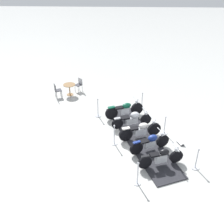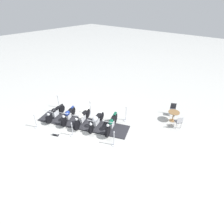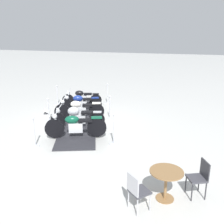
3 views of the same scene
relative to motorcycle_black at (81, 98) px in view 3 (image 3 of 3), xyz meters
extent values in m
plane|color=silver|center=(1.97, 0.82, -0.49)|extent=(80.00, 80.00, 0.00)
cube|color=#28282D|center=(1.97, 0.82, -0.46)|extent=(6.55, 3.71, 0.05)
cylinder|color=black|center=(0.21, -0.66, -0.13)|extent=(0.28, 0.62, 0.61)
cylinder|color=black|center=(-0.23, 0.74, -0.13)|extent=(0.28, 0.62, 0.61)
cube|color=silver|center=(-0.01, 0.04, -0.07)|extent=(0.33, 0.54, 0.39)
ellipsoid|color=black|center=(0.03, -0.08, 0.24)|extent=(0.40, 0.51, 0.28)
cube|color=black|center=(-0.11, 0.34, 0.20)|extent=(0.37, 0.46, 0.08)
cube|color=black|center=(-0.23, 0.74, 0.20)|extent=(0.22, 0.36, 0.06)
cylinder|color=silver|center=(0.19, -0.60, 0.13)|extent=(0.14, 0.27, 0.53)
cylinder|color=silver|center=(0.17, -0.54, 0.45)|extent=(0.72, 0.26, 0.04)
sphere|color=silver|center=(0.20, -0.63, 0.25)|extent=(0.18, 0.18, 0.18)
cylinder|color=black|center=(1.29, -0.21, -0.12)|extent=(0.37, 0.63, 0.64)
cylinder|color=black|center=(0.68, 1.06, -0.12)|extent=(0.37, 0.63, 0.64)
cube|color=silver|center=(0.98, 0.43, -0.08)|extent=(0.39, 0.53, 0.36)
ellipsoid|color=navy|center=(1.04, 0.31, 0.23)|extent=(0.49, 0.56, 0.31)
cube|color=black|center=(0.83, 0.73, 0.18)|extent=(0.45, 0.54, 0.08)
cube|color=navy|center=(0.68, 1.06, 0.24)|extent=(0.27, 0.37, 0.06)
cylinder|color=silver|center=(1.25, -0.14, 0.16)|extent=(0.19, 0.29, 0.55)
cylinder|color=silver|center=(1.22, -0.07, 0.49)|extent=(0.58, 0.31, 0.04)
sphere|color=silver|center=(1.26, -0.16, 0.29)|extent=(0.18, 0.18, 0.18)
cylinder|color=black|center=(2.24, 0.10, -0.10)|extent=(0.36, 0.69, 0.68)
cylinder|color=black|center=(1.71, 1.54, -0.10)|extent=(0.36, 0.69, 0.68)
cube|color=silver|center=(1.97, 0.82, -0.07)|extent=(0.44, 0.65, 0.35)
ellipsoid|color=silver|center=(2.03, 0.68, 0.23)|extent=(0.45, 0.55, 0.30)
cube|color=black|center=(1.85, 1.15, 0.19)|extent=(0.40, 0.49, 0.08)
cube|color=silver|center=(1.71, 1.54, 0.28)|extent=(0.28, 0.41, 0.06)
cylinder|color=silver|center=(2.22, 0.16, 0.19)|extent=(0.16, 0.28, 0.59)
cylinder|color=silver|center=(2.19, 0.23, 0.55)|extent=(0.70, 0.29, 0.04)
sphere|color=silver|center=(2.23, 0.14, 0.35)|extent=(0.18, 0.18, 0.18)
cylinder|color=black|center=(3.22, 0.44, -0.14)|extent=(0.29, 0.61, 0.60)
cylinder|color=black|center=(2.71, 1.97, -0.14)|extent=(0.29, 0.61, 0.60)
cube|color=silver|center=(2.97, 1.21, -0.10)|extent=(0.37, 0.66, 0.35)
ellipsoid|color=#B7BAC1|center=(3.02, 1.06, 0.23)|extent=(0.49, 0.57, 0.36)
cube|color=black|center=(2.85, 1.57, 0.18)|extent=(0.45, 0.54, 0.08)
cube|color=#B7BAC1|center=(2.71, 1.97, 0.20)|extent=(0.22, 0.35, 0.06)
cylinder|color=silver|center=(3.20, 0.50, 0.12)|extent=(0.14, 0.24, 0.52)
cylinder|color=silver|center=(3.18, 0.55, 0.44)|extent=(0.59, 0.23, 0.04)
sphere|color=silver|center=(3.22, 0.46, 0.24)|extent=(0.18, 0.18, 0.18)
cylinder|color=black|center=(4.25, 0.88, -0.08)|extent=(0.40, 0.71, 0.71)
cylinder|color=black|center=(3.67, 2.32, -0.08)|extent=(0.40, 0.71, 0.71)
cube|color=silver|center=(3.96, 1.60, -0.06)|extent=(0.42, 0.56, 0.36)
ellipsoid|color=#0F5138|center=(4.01, 1.48, 0.24)|extent=(0.47, 0.59, 0.29)
cube|color=black|center=(3.83, 1.93, 0.20)|extent=(0.44, 0.58, 0.08)
cube|color=#0F5138|center=(3.67, 2.32, 0.30)|extent=(0.30, 0.42, 0.06)
cylinder|color=silver|center=(4.23, 0.94, 0.22)|extent=(0.16, 0.26, 0.61)
cylinder|color=silver|center=(4.20, 1.00, 0.58)|extent=(0.71, 0.32, 0.04)
sphere|color=silver|center=(4.24, 0.91, 0.38)|extent=(0.18, 0.18, 0.18)
cylinder|color=silver|center=(5.03, 0.55, -0.48)|extent=(0.31, 0.31, 0.03)
cylinder|color=silver|center=(5.03, 0.55, 0.00)|extent=(0.05, 0.05, 0.94)
sphere|color=silver|center=(5.03, 0.55, 0.51)|extent=(0.09, 0.09, 0.09)
cylinder|color=silver|center=(-1.09, 1.09, -0.48)|extent=(0.31, 0.31, 0.03)
cylinder|color=silver|center=(-1.09, 1.09, 0.04)|extent=(0.05, 0.05, 1.01)
sphere|color=silver|center=(-1.09, 1.09, 0.58)|extent=(0.09, 0.09, 0.09)
cylinder|color=silver|center=(1.47, 2.09, -0.48)|extent=(0.31, 0.31, 0.03)
cylinder|color=silver|center=(1.47, 2.09, 0.03)|extent=(0.05, 0.05, 1.00)
sphere|color=silver|center=(1.47, 2.09, 0.57)|extent=(0.09, 0.09, 0.09)
cylinder|color=silver|center=(4.03, 3.10, -0.48)|extent=(0.35, 0.35, 0.03)
cylinder|color=silver|center=(4.03, 3.10, 0.04)|extent=(0.05, 0.05, 1.02)
sphere|color=silver|center=(4.03, 3.10, 0.59)|extent=(0.09, 0.09, 0.09)
cylinder|color=silver|center=(-0.08, -1.47, -0.48)|extent=(0.35, 0.35, 0.03)
cylinder|color=silver|center=(-0.08, -1.47, 0.00)|extent=(0.05, 0.05, 0.93)
sphere|color=silver|center=(-0.08, -1.47, 0.50)|extent=(0.09, 0.09, 0.09)
cylinder|color=silver|center=(2.48, -0.46, -0.48)|extent=(0.36, 0.36, 0.03)
cylinder|color=silver|center=(2.48, -0.46, -0.01)|extent=(0.05, 0.05, 0.92)
sphere|color=silver|center=(2.48, -0.46, 0.49)|extent=(0.09, 0.09, 0.09)
cube|color=#333338|center=(1.59, -1.15, -0.48)|extent=(0.46, 0.34, 0.02)
cube|color=white|center=(1.59, -1.15, -0.37)|extent=(0.43, 0.33, 0.15)
cylinder|color=olive|center=(6.64, 5.19, -0.48)|extent=(0.43, 0.43, 0.02)
cylinder|color=olive|center=(6.64, 5.19, -0.12)|extent=(0.07, 0.07, 0.69)
cylinder|color=olive|center=(6.64, 5.19, 0.23)|extent=(0.78, 0.78, 0.03)
cylinder|color=#2D2D33|center=(6.53, 5.78, -0.26)|extent=(0.03, 0.03, 0.46)
cylinder|color=#2D2D33|center=(6.22, 5.63, -0.26)|extent=(0.03, 0.03, 0.46)
cylinder|color=#2D2D33|center=(6.38, 6.09, -0.26)|extent=(0.03, 0.03, 0.46)
cylinder|color=#2D2D33|center=(6.07, 5.94, -0.26)|extent=(0.03, 0.03, 0.46)
cube|color=#3F3F47|center=(6.30, 5.86, -0.01)|extent=(0.54, 0.54, 0.04)
cube|color=#2D2D33|center=(6.22, 6.02, 0.22)|extent=(0.37, 0.21, 0.42)
cylinder|color=#B7B7BC|center=(6.95, 4.67, -0.27)|extent=(0.03, 0.03, 0.44)
cylinder|color=#B7B7BC|center=(7.18, 4.93, -0.27)|extent=(0.03, 0.03, 0.44)
cylinder|color=#B7B7BC|center=(7.21, 4.45, -0.27)|extent=(0.03, 0.03, 0.44)
cylinder|color=#B7B7BC|center=(7.43, 4.70, -0.27)|extent=(0.03, 0.03, 0.44)
cube|color=#3F3F47|center=(7.19, 4.69, -0.03)|extent=(0.56, 0.56, 0.04)
cube|color=#B7B7BC|center=(7.33, 4.56, 0.20)|extent=(0.29, 0.32, 0.41)
camera|label=1|loc=(-8.71, 1.80, 7.39)|focal=41.91mm
camera|label=2|loc=(10.11, -5.66, 6.99)|focal=28.84mm
camera|label=3|loc=(11.94, 5.60, 3.26)|focal=41.03mm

